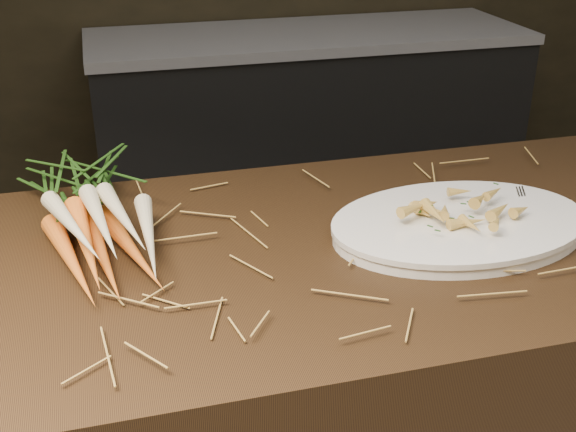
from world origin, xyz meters
name	(u,v)px	position (x,y,z in m)	size (l,w,h in m)	color
main_counter	(426,424)	(0.00, 0.30, 0.45)	(2.40, 0.70, 0.90)	black
back_counter	(308,127)	(0.30, 2.18, 0.42)	(1.82, 0.62, 0.84)	black
straw_bedding	(448,222)	(0.00, 0.30, 0.91)	(1.40, 0.60, 0.02)	#AD8737
root_veg_bunch	(83,201)	(-0.61, 0.47, 0.95)	(0.25, 0.54, 0.10)	#C96113
serving_platter	(459,227)	(0.01, 0.27, 0.91)	(0.45, 0.30, 0.02)	white
roasted_veg_heap	(461,208)	(0.01, 0.27, 0.95)	(0.22, 0.16, 0.05)	gold
serving_fork	(548,213)	(0.17, 0.26, 0.93)	(0.01, 0.17, 0.00)	silver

